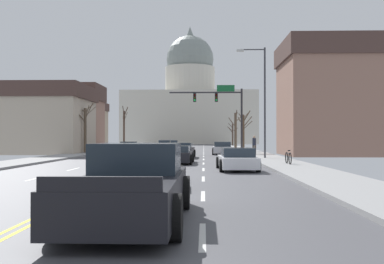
{
  "coord_description": "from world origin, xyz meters",
  "views": [
    {
      "loc": [
        3.53,
        -31.75,
        1.74
      ],
      "look_at": [
        1.98,
        24.8,
        2.38
      ],
      "focal_mm": 40.8,
      "sensor_mm": 36.0,
      "label": 1
    }
  ],
  "objects_px": {
    "sedan_near_01": "(183,151)",
    "pedestrian_00": "(254,144)",
    "sedan_near_02": "(177,155)",
    "pickup_truck_near_05": "(133,186)",
    "sedan_oncoming_01": "(165,145)",
    "sedan_oncoming_02": "(173,144)",
    "sedan_oncoming_00": "(128,147)",
    "bicycle_parked": "(288,158)",
    "sedan_near_03": "(237,160)",
    "street_lamp_right": "(261,93)",
    "signal_gantry": "(222,104)",
    "sedan_near_04": "(154,170)",
    "sedan_near_00": "(222,148)"
  },
  "relations": [
    {
      "from": "sedan_near_01",
      "to": "pedestrian_00",
      "type": "xyz_separation_m",
      "value": [
        6.41,
        4.29,
        0.49
      ]
    },
    {
      "from": "sedan_near_02",
      "to": "pickup_truck_near_05",
      "type": "bearing_deg",
      "value": -89.14
    },
    {
      "from": "sedan_oncoming_01",
      "to": "sedan_oncoming_02",
      "type": "distance_m",
      "value": 11.07
    },
    {
      "from": "sedan_oncoming_00",
      "to": "bicycle_parked",
      "type": "relative_size",
      "value": 2.44
    },
    {
      "from": "sedan_near_03",
      "to": "street_lamp_right",
      "type": "bearing_deg",
      "value": 75.96
    },
    {
      "from": "sedan_oncoming_01",
      "to": "signal_gantry",
      "type": "bearing_deg",
      "value": -60.16
    },
    {
      "from": "signal_gantry",
      "to": "sedan_near_02",
      "type": "distance_m",
      "value": 19.39
    },
    {
      "from": "signal_gantry",
      "to": "pickup_truck_near_05",
      "type": "height_order",
      "value": "signal_gantry"
    },
    {
      "from": "street_lamp_right",
      "to": "sedan_near_03",
      "type": "relative_size",
      "value": 1.89
    },
    {
      "from": "sedan_oncoming_01",
      "to": "sedan_oncoming_02",
      "type": "xyz_separation_m",
      "value": [
        0.31,
        11.06,
        -0.05
      ]
    },
    {
      "from": "sedan_near_04",
      "to": "sedan_oncoming_01",
      "type": "height_order",
      "value": "sedan_oncoming_01"
    },
    {
      "from": "sedan_near_00",
      "to": "sedan_near_04",
      "type": "distance_m",
      "value": 28.12
    },
    {
      "from": "sedan_near_03",
      "to": "sedan_near_02",
      "type": "bearing_deg",
      "value": 121.28
    },
    {
      "from": "signal_gantry",
      "to": "sedan_near_03",
      "type": "distance_m",
      "value": 24.67
    },
    {
      "from": "pickup_truck_near_05",
      "to": "sedan_oncoming_01",
      "type": "relative_size",
      "value": 1.24
    },
    {
      "from": "street_lamp_right",
      "to": "sedan_oncoming_02",
      "type": "bearing_deg",
      "value": 104.26
    },
    {
      "from": "street_lamp_right",
      "to": "sedan_oncoming_00",
      "type": "xyz_separation_m",
      "value": [
        -13.34,
        17.8,
        -4.55
      ]
    },
    {
      "from": "signal_gantry",
      "to": "sedan_oncoming_02",
      "type": "distance_m",
      "value": 25.27
    },
    {
      "from": "bicycle_parked",
      "to": "sedan_oncoming_02",
      "type": "bearing_deg",
      "value": 102.74
    },
    {
      "from": "sedan_near_00",
      "to": "bicycle_parked",
      "type": "distance_m",
      "value": 17.68
    },
    {
      "from": "sedan_near_02",
      "to": "sedan_near_04",
      "type": "distance_m",
      "value": 13.02
    },
    {
      "from": "sedan_near_02",
      "to": "pickup_truck_near_05",
      "type": "distance_m",
      "value": 19.58
    },
    {
      "from": "sedan_oncoming_01",
      "to": "bicycle_parked",
      "type": "bearing_deg",
      "value": -72.82
    },
    {
      "from": "sedan_near_03",
      "to": "sedan_oncoming_01",
      "type": "distance_m",
      "value": 37.66
    },
    {
      "from": "sedan_near_01",
      "to": "pickup_truck_near_05",
      "type": "relative_size",
      "value": 0.82
    },
    {
      "from": "sedan_near_03",
      "to": "sedan_oncoming_00",
      "type": "height_order",
      "value": "sedan_oncoming_00"
    },
    {
      "from": "sedan_near_00",
      "to": "pickup_truck_near_05",
      "type": "bearing_deg",
      "value": -95.5
    },
    {
      "from": "sedan_near_02",
      "to": "sedan_near_03",
      "type": "relative_size",
      "value": 1.04
    },
    {
      "from": "street_lamp_right",
      "to": "sedan_near_01",
      "type": "bearing_deg",
      "value": 157.44
    },
    {
      "from": "sedan_near_04",
      "to": "sedan_oncoming_00",
      "type": "bearing_deg",
      "value": 101.3
    },
    {
      "from": "signal_gantry",
      "to": "sedan_oncoming_00",
      "type": "height_order",
      "value": "signal_gantry"
    },
    {
      "from": "sedan_near_02",
      "to": "sedan_near_00",
      "type": "bearing_deg",
      "value": 76.36
    },
    {
      "from": "sedan_oncoming_02",
      "to": "bicycle_parked",
      "type": "bearing_deg",
      "value": -77.26
    },
    {
      "from": "sedan_oncoming_01",
      "to": "pedestrian_00",
      "type": "bearing_deg",
      "value": -62.69
    },
    {
      "from": "sedan_near_01",
      "to": "bicycle_parked",
      "type": "height_order",
      "value": "sedan_near_01"
    },
    {
      "from": "signal_gantry",
      "to": "sedan_near_02",
      "type": "xyz_separation_m",
      "value": [
        -3.69,
        -18.44,
        -4.7
      ]
    },
    {
      "from": "sedan_oncoming_00",
      "to": "pickup_truck_near_05",
      "type": "bearing_deg",
      "value": -79.99
    },
    {
      "from": "sedan_near_03",
      "to": "pedestrian_00",
      "type": "distance_m",
      "value": 17.76
    },
    {
      "from": "sedan_near_01",
      "to": "sedan_near_03",
      "type": "bearing_deg",
      "value": -75.16
    },
    {
      "from": "pickup_truck_near_05",
      "to": "sedan_near_04",
      "type": "bearing_deg",
      "value": 92.84
    },
    {
      "from": "sedan_near_03",
      "to": "pickup_truck_near_05",
      "type": "distance_m",
      "value": 14.18
    },
    {
      "from": "street_lamp_right",
      "to": "sedan_oncoming_00",
      "type": "height_order",
      "value": "street_lamp_right"
    },
    {
      "from": "pickup_truck_near_05",
      "to": "sedan_oncoming_01",
      "type": "bearing_deg",
      "value": 94.42
    },
    {
      "from": "signal_gantry",
      "to": "street_lamp_right",
      "type": "bearing_deg",
      "value": -79.61
    },
    {
      "from": "signal_gantry",
      "to": "pickup_truck_near_05",
      "type": "bearing_deg",
      "value": -95.1
    },
    {
      "from": "sedan_near_01",
      "to": "sedan_near_04",
      "type": "relative_size",
      "value": 0.98
    },
    {
      "from": "sedan_near_02",
      "to": "street_lamp_right",
      "type": "bearing_deg",
      "value": 38.38
    },
    {
      "from": "sedan_near_04",
      "to": "sedan_near_00",
      "type": "bearing_deg",
      "value": 82.56
    },
    {
      "from": "sedan_near_02",
      "to": "sedan_oncoming_00",
      "type": "bearing_deg",
      "value": 107.53
    },
    {
      "from": "signal_gantry",
      "to": "pedestrian_00",
      "type": "relative_size",
      "value": 4.64
    }
  ]
}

